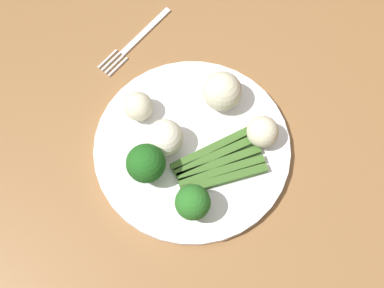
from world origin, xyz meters
TOP-DOWN VIEW (x-y plane):
  - ground_plane at (0.00, 0.00)m, footprint 6.00×6.00m
  - dining_table at (0.00, 0.00)m, footprint 1.15×0.94m
  - plate at (0.03, 0.04)m, footprint 0.30×0.30m
  - asparagus_bundle at (-0.02, 0.03)m, footprint 0.10×0.14m
  - broccoli_near_center at (-0.05, 0.10)m, footprint 0.05×0.05m
  - broccoli_right at (0.04, 0.12)m, footprint 0.06×0.06m
  - cauliflower_near_fork at (0.12, 0.07)m, footprint 0.04×0.04m
  - cauliflower_mid at (0.06, -0.04)m, footprint 0.06×0.06m
  - cauliflower_edge at (-0.03, -0.05)m, footprint 0.05×0.05m
  - cauliflower_outer_edge at (0.06, 0.07)m, footprint 0.05×0.05m
  - fork at (0.24, -0.01)m, footprint 0.05×0.17m

SIDE VIEW (x-z plane):
  - ground_plane at x=0.00m, z-range -0.02..0.00m
  - dining_table at x=0.00m, z-range 0.26..0.98m
  - fork at x=0.24m, z-range 0.72..0.73m
  - plate at x=0.03m, z-range 0.72..0.74m
  - asparagus_bundle at x=-0.02m, z-range 0.74..0.75m
  - cauliflower_near_fork at x=0.12m, z-range 0.74..0.78m
  - cauliflower_edge at x=-0.03m, z-range 0.74..0.79m
  - cauliflower_outer_edge at x=0.06m, z-range 0.74..0.79m
  - cauliflower_mid at x=0.06m, z-range 0.74..0.80m
  - broccoli_near_center at x=-0.05m, z-range 0.74..0.80m
  - broccoli_right at x=0.04m, z-range 0.74..0.81m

